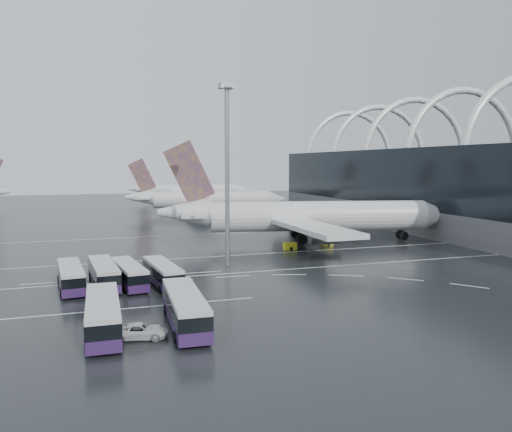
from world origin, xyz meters
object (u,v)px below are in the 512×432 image
object	(u,v)px
van_curve_a	(140,331)
gse_cart_belly_e	(317,235)
airliner_gate_c	(188,191)
gse_cart_belly_c	(290,246)
airliner_main	(304,217)
bus_row_near_d	(163,273)
bus_row_far_a	(103,314)
bus_row_far_c	(185,308)
bus_row_near_b	(104,273)
gse_cart_belly_a	(327,242)
gse_cart_belly_d	(356,235)
floodlight_mast	(227,152)
bus_row_near_a	(71,276)
airliner_gate_b	(203,200)
bus_row_near_c	(129,273)

from	to	relation	value
van_curve_a	gse_cart_belly_e	size ratio (longest dim) A/B	2.14
airliner_gate_c	gse_cart_belly_c	world-z (taller)	airliner_gate_c
airliner_main	van_curve_a	distance (m)	61.58
bus_row_near_d	van_curve_a	size ratio (longest dim) A/B	2.40
bus_row_far_a	bus_row_far_c	world-z (taller)	bus_row_far_c
gse_cart_belly_e	bus_row_near_b	bearing A→B (deg)	-145.59
gse_cart_belly_a	bus_row_far_c	bearing A→B (deg)	-131.19
bus_row_near_d	gse_cart_belly_d	size ratio (longest dim) A/B	5.44
floodlight_mast	airliner_main	bearing A→B (deg)	40.54
airliner_main	gse_cart_belly_e	world-z (taller)	airliner_main
bus_row_far_a	bus_row_near_a	bearing A→B (deg)	11.42
airliner_main	airliner_gate_b	size ratio (longest dim) A/B	1.20
bus_row_near_c	bus_row_far_a	distance (m)	19.05
airliner_main	gse_cart_belly_a	bearing A→B (deg)	-48.39
airliner_gate_b	floodlight_mast	world-z (taller)	floodlight_mast
van_curve_a	floodlight_mast	world-z (taller)	floodlight_mast
bus_row_near_d	gse_cart_belly_c	xyz separation A→B (m)	(26.87, 20.83, -1.00)
bus_row_near_a	van_curve_a	distance (m)	23.15
airliner_gate_b	van_curve_a	size ratio (longest dim) A/B	9.92
gse_cart_belly_a	bus_row_near_c	bearing A→B (deg)	-151.41
airliner_main	bus_row_far_c	world-z (taller)	airliner_main
airliner_main	bus_row_far_c	distance (m)	56.91
bus_row_near_c	van_curve_a	world-z (taller)	bus_row_near_c
airliner_main	bus_row_near_a	size ratio (longest dim) A/B	4.88
floodlight_mast	gse_cart_belly_a	world-z (taller)	floodlight_mast
van_curve_a	gse_cart_belly_d	xyz separation A→B (m)	(50.72, 50.00, -0.10)
gse_cart_belly_d	bus_row_near_d	bearing A→B (deg)	-147.12
bus_row_near_a	bus_row_near_d	world-z (taller)	bus_row_near_a
bus_row_near_b	gse_cart_belly_c	size ratio (longest dim) A/B	5.38
bus_row_near_a	gse_cart_belly_a	distance (m)	52.18
bus_row_near_d	gse_cart_belly_a	xyz separation A→B (m)	(35.88, 23.11, -1.07)
bus_row_near_d	bus_row_far_a	size ratio (longest dim) A/B	0.91
bus_row_near_d	bus_row_far_a	xyz separation A→B (m)	(-8.01, -17.51, 0.19)
bus_row_near_b	airliner_gate_b	bearing A→B (deg)	-25.17
airliner_main	van_curve_a	world-z (taller)	airliner_main
floodlight_mast	gse_cart_belly_c	size ratio (longest dim) A/B	11.91
bus_row_far_a	van_curve_a	size ratio (longest dim) A/B	2.62
bus_row_far_c	gse_cart_belly_d	distance (m)	66.35
bus_row_near_b	floodlight_mast	bearing A→B (deg)	-72.37
bus_row_near_a	airliner_gate_c	bearing A→B (deg)	-21.83
airliner_main	bus_row_near_a	distance (m)	52.05
bus_row_far_c	bus_row_near_a	bearing A→B (deg)	32.51
bus_row_near_a	gse_cart_belly_d	world-z (taller)	bus_row_near_a
gse_cart_belly_a	gse_cart_belly_e	xyz separation A→B (m)	(2.45, 10.25, 0.07)
bus_row_near_a	gse_cart_belly_a	bearing A→B (deg)	-71.60
bus_row_near_c	bus_row_far_c	size ratio (longest dim) A/B	0.89
van_curve_a	gse_cart_belly_e	xyz separation A→B (m)	(43.05, 53.63, -0.06)
van_curve_a	gse_cart_belly_d	bearing A→B (deg)	-32.74
bus_row_near_b	gse_cart_belly_a	xyz separation A→B (m)	(43.46, 21.20, -1.14)
bus_row_far_c	gse_cart_belly_d	xyz separation A→B (m)	(46.08, 47.72, -1.26)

